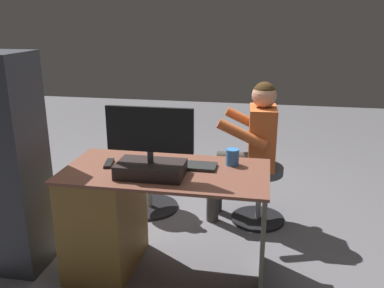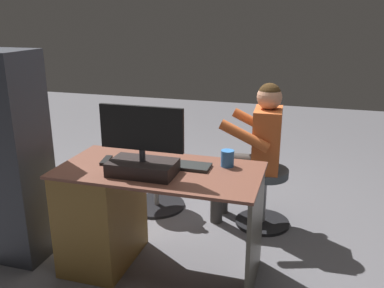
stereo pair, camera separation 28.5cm
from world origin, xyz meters
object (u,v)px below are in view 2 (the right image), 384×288
object	(u,v)px
teddy_bear	(155,139)
cup	(227,158)
office_chair_teddy	(156,179)
person	(255,143)
computer_mouse	(135,159)
keyboard	(177,165)
visitor_chair	(264,192)
monitor	(142,155)
tv_remote	(106,160)
desk	(114,211)

from	to	relation	value
teddy_bear	cup	bearing A→B (deg)	137.07
teddy_bear	office_chair_teddy	bearing A→B (deg)	90.00
teddy_bear	person	distance (m)	0.85
computer_mouse	cup	bearing A→B (deg)	-170.99
keyboard	visitor_chair	bearing A→B (deg)	-122.68
monitor	person	world-z (taller)	person
monitor	person	size ratio (longest dim) A/B	0.45
tv_remote	desk	bearing A→B (deg)	138.84
desk	office_chair_teddy	xyz separation A→B (m)	(0.04, -0.86, -0.12)
person	tv_remote	bearing A→B (deg)	42.88
office_chair_teddy	person	distance (m)	0.94
cup	monitor	bearing A→B (deg)	30.72
cup	tv_remote	distance (m)	0.78
cup	visitor_chair	bearing A→B (deg)	-104.89
teddy_bear	desk	bearing A→B (deg)	92.45
monitor	keyboard	distance (m)	0.26
desk	office_chair_teddy	bearing A→B (deg)	-87.52
office_chair_teddy	keyboard	bearing A→B (deg)	120.33
desk	visitor_chair	distance (m)	1.21
monitor	cup	world-z (taller)	monitor
tv_remote	teddy_bear	world-z (taller)	teddy_bear
monitor	person	distance (m)	1.08
cup	teddy_bear	world-z (taller)	cup
desk	computer_mouse	xyz separation A→B (m)	(-0.14, -0.07, 0.36)
desk	keyboard	xyz separation A→B (m)	(-0.42, -0.07, 0.35)
desk	computer_mouse	distance (m)	0.39
cup	teddy_bear	xyz separation A→B (m)	(0.76, -0.71, -0.14)
person	monitor	bearing A→B (deg)	59.63
monitor	teddy_bear	bearing A→B (deg)	-72.57
person	visitor_chair	bearing A→B (deg)	177.05
cup	teddy_bear	size ratio (longest dim) A/B	0.31
monitor	office_chair_teddy	world-z (taller)	monitor
desk	person	xyz separation A→B (m)	(-0.81, -0.81, 0.30)
keyboard	person	bearing A→B (deg)	-117.56
office_chair_teddy	computer_mouse	bearing A→B (deg)	102.62
teddy_bear	visitor_chair	bearing A→B (deg)	176.35
keyboard	cup	size ratio (longest dim) A/B	4.06
tv_remote	monitor	bearing A→B (deg)	145.97
visitor_chair	tv_remote	bearing A→B (deg)	40.00
teddy_bear	person	world-z (taller)	person
visitor_chair	desk	bearing A→B (deg)	42.16
keyboard	cup	distance (m)	0.32
keyboard	desk	bearing A→B (deg)	9.86
computer_mouse	visitor_chair	bearing A→B (deg)	-135.60
visitor_chair	person	world-z (taller)	person
tv_remote	visitor_chair	world-z (taller)	tv_remote
person	desk	bearing A→B (deg)	45.20
keyboard	computer_mouse	size ratio (longest dim) A/B	4.38
office_chair_teddy	visitor_chair	size ratio (longest dim) A/B	1.04
computer_mouse	tv_remote	size ratio (longest dim) A/B	0.64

